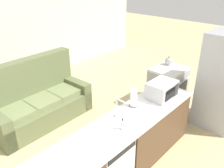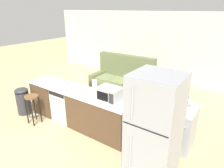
% 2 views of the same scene
% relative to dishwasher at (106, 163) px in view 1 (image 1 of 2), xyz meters
% --- Properties ---
extents(kitchen_counter, '(2.94, 0.66, 0.90)m').
position_rel_dishwasher_xyz_m(kitchen_counter, '(0.49, 0.00, -0.00)').
color(kitchen_counter, brown).
rests_on(kitchen_counter, ground_plane).
extents(dishwasher, '(0.58, 0.61, 0.84)m').
position_rel_dishwasher_xyz_m(dishwasher, '(0.00, 0.00, 0.00)').
color(dishwasher, silver).
rests_on(dishwasher, ground_plane).
extents(stove_range, '(0.76, 0.68, 0.90)m').
position_rel_dishwasher_xyz_m(stove_range, '(2.60, 0.55, 0.03)').
color(stove_range, '#A8AAB2').
rests_on(stove_range, ground_plane).
extents(refrigerator, '(0.72, 0.73, 1.86)m').
position_rel_dishwasher_xyz_m(refrigerator, '(2.60, -0.55, 0.51)').
color(refrigerator, '#A8AAB2').
rests_on(refrigerator, ground_plane).
extents(microwave, '(0.50, 0.37, 0.28)m').
position_rel_dishwasher_xyz_m(microwave, '(1.36, -0.00, 0.62)').
color(microwave, '#B7B7BC').
rests_on(microwave, kitchen_counter).
extents(sink_faucet, '(0.07, 0.18, 0.30)m').
position_rel_dishwasher_xyz_m(sink_faucet, '(0.42, 0.16, 0.61)').
color(sink_faucet, silver).
rests_on(sink_faucet, kitchen_counter).
extents(paper_towel_roll, '(0.14, 0.14, 0.28)m').
position_rel_dishwasher_xyz_m(paper_towel_roll, '(0.81, 0.17, 0.62)').
color(paper_towel_roll, '#4C4C51').
rests_on(paper_towel_roll, kitchen_counter).
extents(soap_bottle, '(0.06, 0.06, 0.18)m').
position_rel_dishwasher_xyz_m(soap_bottle, '(0.24, -0.09, 0.55)').
color(soap_bottle, silver).
rests_on(soap_bottle, kitchen_counter).
extents(kettle, '(0.21, 0.17, 0.19)m').
position_rel_dishwasher_xyz_m(kettle, '(2.77, 0.68, 0.56)').
color(kettle, '#B2B2B7').
rests_on(kettle, stove_range).
extents(couch, '(2.02, 0.95, 1.27)m').
position_rel_dishwasher_xyz_m(couch, '(0.30, 2.21, -0.03)').
color(couch, '#667047').
rests_on(couch, ground_plane).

